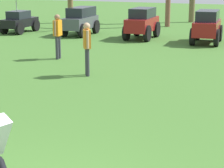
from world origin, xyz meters
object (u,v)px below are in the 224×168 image
teammate_midfield (87,44)px  parked_car_slot_d (207,26)px  parked_car_slot_a (20,21)px  parked_car_slot_c (142,22)px  teammate_near_sideline (58,32)px  parked_car_slot_b (81,20)px

teammate_midfield → parked_car_slot_d: (2.14, 7.54, -0.20)m
parked_car_slot_a → parked_car_slot_c: 6.45m
teammate_near_sideline → parked_car_slot_d: size_ratio=0.65×
parked_car_slot_b → parked_car_slot_a: bearing=-173.4°
parked_car_slot_c → parked_car_slot_d: 3.01m
teammate_midfield → parked_car_slot_c: teammate_midfield is taller
teammate_near_sideline → parked_car_slot_b: 6.22m
parked_car_slot_c → teammate_near_sideline: bearing=-101.6°
parked_car_slot_b → parked_car_slot_d: 6.20m
teammate_near_sideline → parked_car_slot_a: bearing=133.6°
teammate_midfield → parked_car_slot_b: teammate_midfield is taller
teammate_midfield → parked_car_slot_d: 7.84m
parked_car_slot_b → parked_car_slot_c: parked_car_slot_c is taller
parked_car_slot_b → parked_car_slot_d: bearing=-2.9°
teammate_near_sideline → parked_car_slot_a: size_ratio=0.70×
teammate_near_sideline → teammate_midfield: same height
teammate_midfield → parked_car_slot_d: size_ratio=0.65×
teammate_midfield → parked_car_slot_d: teammate_midfield is taller
parked_car_slot_a → parked_car_slot_b: bearing=6.6°
teammate_midfield → parked_car_slot_c: bearing=96.4°
teammate_midfield → parked_car_slot_c: size_ratio=0.66×
parked_car_slot_c → parked_car_slot_d: size_ratio=0.98×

